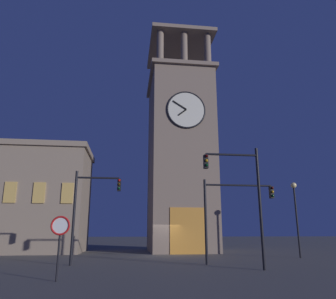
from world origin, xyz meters
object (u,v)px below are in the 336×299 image
object	(u,v)px
traffic_signal_near	(90,202)
no_horn_sign	(60,230)
clocktower	(180,156)
traffic_signal_far	(243,188)
street_lamp	(295,205)
traffic_signal_mid	(230,205)
adjacent_wing_building	(10,199)

from	to	relation	value
traffic_signal_near	no_horn_sign	bearing A→B (deg)	86.50
clocktower	traffic_signal_near	bearing A→B (deg)	58.97
traffic_signal_far	clocktower	bearing A→B (deg)	-87.11
traffic_signal_near	street_lamp	world-z (taller)	street_lamp
clocktower	no_horn_sign	distance (m)	21.99
clocktower	traffic_signal_far	bearing A→B (deg)	92.89
street_lamp	traffic_signal_mid	bearing A→B (deg)	31.77
clocktower	traffic_signal_near	distance (m)	16.00
clocktower	no_horn_sign	xyz separation A→B (m)	(8.01, 18.95, -7.76)
traffic_signal_near	traffic_signal_far	world-z (taller)	traffic_signal_far
clocktower	adjacent_wing_building	world-z (taller)	clocktower
adjacent_wing_building	traffic_signal_far	distance (m)	23.68
traffic_signal_far	no_horn_sign	size ratio (longest dim) A/B	2.53
adjacent_wing_building	traffic_signal_mid	bearing A→B (deg)	143.77
traffic_signal_near	traffic_signal_mid	bearing A→B (deg)	177.12
traffic_signal_mid	no_horn_sign	size ratio (longest dim) A/B	2.01
adjacent_wing_building	street_lamp	size ratio (longest dim) A/B	2.60
clocktower	traffic_signal_mid	size ratio (longest dim) A/B	4.92
traffic_signal_mid	no_horn_sign	xyz separation A→B (m)	(9.08, 5.83, -1.57)
adjacent_wing_building	traffic_signal_far	xyz separation A→B (m)	(-17.39, 16.04, -0.79)
traffic_signal_far	traffic_signal_mid	bearing A→B (deg)	-94.60
traffic_signal_near	no_horn_sign	size ratio (longest dim) A/B	2.19
adjacent_wing_building	traffic_signal_far	bearing A→B (deg)	137.31
adjacent_wing_building	traffic_signal_near	world-z (taller)	adjacent_wing_building
clocktower	traffic_signal_mid	distance (m)	14.55
no_horn_sign	traffic_signal_mid	bearing A→B (deg)	-147.32
adjacent_wing_building	traffic_signal_mid	xyz separation A→B (m)	(-17.64, 12.93, -1.44)
traffic_signal_mid	traffic_signal_far	distance (m)	3.19
street_lamp	traffic_signal_far	bearing A→B (deg)	46.56
traffic_signal_mid	street_lamp	distance (m)	7.69
traffic_signal_near	traffic_signal_mid	distance (m)	8.71
street_lamp	traffic_signal_near	bearing A→B (deg)	13.32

